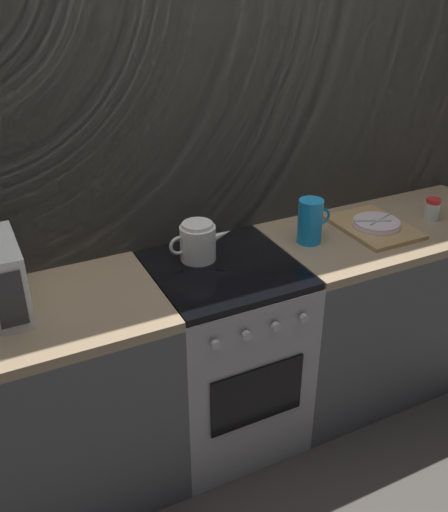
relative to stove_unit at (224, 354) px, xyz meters
name	(u,v)px	position (x,y,z in m)	size (l,w,h in m)	color
ground_plane	(224,428)	(0.00, 0.00, -0.45)	(8.00, 8.00, 0.00)	#47423D
back_wall	(191,173)	(0.00, 0.32, 0.75)	(3.60, 0.05, 2.40)	#B2AD9E
counter_left	(17,418)	(-0.90, 0.00, 0.00)	(1.20, 0.60, 0.90)	#515459
stove_unit	(224,354)	(0.00, 0.00, 0.00)	(0.60, 0.63, 0.90)	#9E9EA3
counter_right	(382,305)	(0.90, 0.00, 0.00)	(1.20, 0.60, 0.90)	#515459
kettle	(198,242)	(-0.07, 0.11, 0.53)	(0.28, 0.15, 0.17)	white
pitcher	(310,221)	(0.44, 0.04, 0.55)	(0.16, 0.11, 0.20)	#198CD8
dish_pile	(375,226)	(0.79, 0.01, 0.47)	(0.30, 0.40, 0.06)	tan
spice_jar	(432,209)	(1.11, -0.02, 0.50)	(0.08, 0.08, 0.10)	silver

